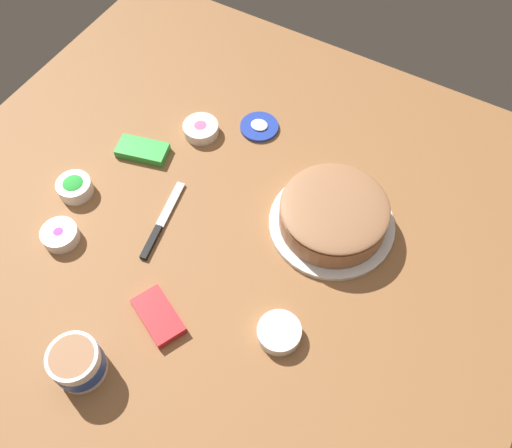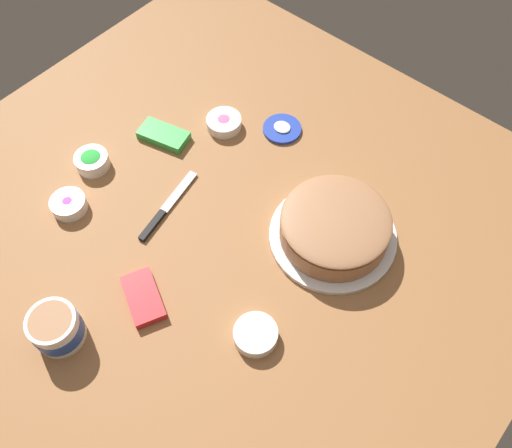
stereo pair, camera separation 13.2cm
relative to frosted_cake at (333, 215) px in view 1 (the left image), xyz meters
The scene contains 11 objects.
ground_plane 0.29m from the frosted_cake, 144.56° to the right, with size 1.54×1.54×0.00m, color #936038.
frosted_cake is the anchor object (origin of this frame).
frosting_tub 0.67m from the frosted_cake, 117.09° to the right, with size 0.11×0.11×0.09m.
frosting_tub_lid 0.37m from the frosted_cake, 148.89° to the left, with size 0.11×0.11×0.02m.
spreading_knife 0.43m from the frosted_cake, 149.25° to the right, with size 0.06×0.24×0.01m.
sprinkle_bowl_pink 0.46m from the frosted_cake, 168.05° to the left, with size 0.10×0.10×0.03m.
sprinkle_bowl_yellow 0.32m from the frosted_cake, 85.70° to the right, with size 0.10×0.10×0.03m.
sprinkle_bowl_rainbow 0.66m from the frosted_cake, 146.83° to the right, with size 0.09×0.09×0.03m.
sprinkle_bowl_green 0.66m from the frosted_cake, 159.07° to the right, with size 0.09×0.09×0.04m.
candy_box_lower 0.55m from the frosted_cake, behind, with size 0.14×0.07×0.02m, color green.
candy_box_upper 0.48m from the frosted_cake, 118.95° to the right, with size 0.13×0.07×0.02m, color red.
Camera 1 is at (0.43, -0.55, 1.15)m, focal length 38.35 mm.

